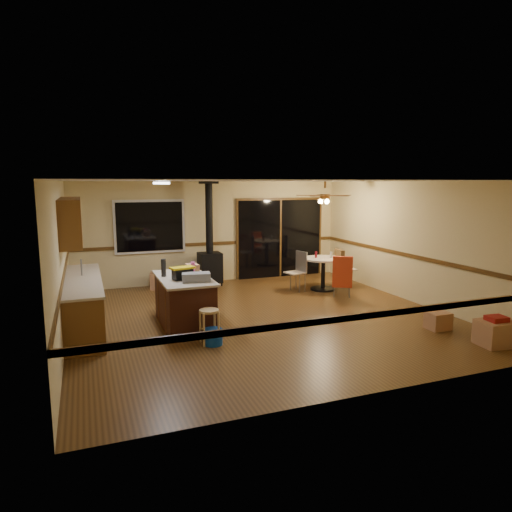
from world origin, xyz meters
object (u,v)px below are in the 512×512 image
blue_bucket (213,337)px  chair_left (299,266)px  chair_right (340,264)px  toolbox_black (183,274)px  bar_stool (209,327)px  box_under_window (161,280)px  box_corner_a (495,333)px  toolbox_grey (196,277)px  chair_near (342,272)px  kitchen_island (184,301)px  box_corner_b (438,321)px  wood_stove (210,257)px  dining_table (323,268)px

blue_bucket → chair_left: bearing=44.5°
chair_left → chair_right: bearing=-2.2°
blue_bucket → toolbox_black: bearing=106.0°
bar_stool → box_under_window: bar_stool is taller
box_corner_a → chair_left: bearing=106.1°
toolbox_grey → chair_near: bearing=18.1°
chair_right → toolbox_grey: bearing=-152.8°
kitchen_island → box_corner_b: kitchen_island is taller
bar_stool → wood_stove: bearing=74.8°
toolbox_black → dining_table: bearing=25.2°
chair_near → box_corner_a: bearing=-78.9°
chair_right → box_corner_a: 4.46m
kitchen_island → chair_near: bearing=11.2°
kitchen_island → box_corner_a: bearing=-32.0°
kitchen_island → wood_stove: bearing=66.9°
blue_bucket → dining_table: dining_table is taller
kitchen_island → box_corner_a: (4.42, -2.76, -0.25)m
kitchen_island → toolbox_black: bearing=-106.3°
kitchen_island → blue_bucket: size_ratio=5.45×
kitchen_island → wood_stove: (1.30, 3.05, 0.28)m
toolbox_grey → box_corner_b: toolbox_grey is taller
dining_table → kitchen_island: bearing=-156.8°
toolbox_grey → blue_bucket: size_ratio=1.54×
chair_right → box_corner_a: size_ratio=1.33×
bar_stool → box_under_window: size_ratio=1.11×
toolbox_black → chair_left: bearing=30.9°
wood_stove → bar_stool: 4.30m
kitchen_island → box_corner_b: (4.16, -1.79, -0.30)m
chair_left → box_corner_a: size_ratio=0.98×
chair_left → box_under_window: 3.37m
chair_left → box_under_window: size_ratio=1.01×
kitchen_island → toolbox_black: (-0.05, -0.18, 0.54)m
blue_bucket → kitchen_island: bearing=100.9°
wood_stove → chair_near: wood_stove is taller
wood_stove → box_corner_a: 6.62m
toolbox_black → toolbox_grey: bearing=-54.9°
wood_stove → toolbox_black: 3.52m
chair_right → box_corner_a: bearing=-87.7°
chair_near → blue_bucket: bearing=-151.9°
chair_near → chair_right: same height
wood_stove → chair_left: (1.83, -1.33, -0.14)m
kitchen_island → box_corner_a: 5.22m
kitchen_island → chair_near: chair_near is taller
wood_stove → chair_right: wood_stove is taller
wood_stove → toolbox_grey: 3.69m
blue_bucket → chair_near: bearing=28.1°
toolbox_black → dining_table: toolbox_black is taller
chair_left → chair_near: 1.15m
toolbox_grey → blue_bucket: (0.09, -0.70, -0.85)m
bar_stool → box_corner_a: (4.24, -1.69, -0.08)m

